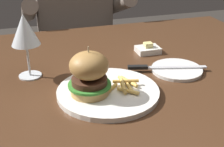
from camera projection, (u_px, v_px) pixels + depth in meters
dining_table at (94, 98)px, 0.96m from camera, size 1.40×0.93×0.74m
main_plate at (108, 92)px, 0.82m from camera, size 0.27×0.27×0.01m
burger_sandwich at (89, 73)px, 0.77m from camera, size 0.11×0.11×0.13m
fries_pile at (124, 85)px, 0.82m from camera, size 0.11×0.11×0.02m
wine_glass at (25, 31)px, 0.86m from camera, size 0.08×0.08×0.19m
bread_plate at (177, 70)px, 0.95m from camera, size 0.15×0.15×0.01m
table_knife at (160, 67)px, 0.94m from camera, size 0.24×0.08×0.01m
butter_dish at (148, 49)px, 1.08m from camera, size 0.08×0.06×0.04m
diner_person at (75, 44)px, 1.66m from camera, size 0.51×0.36×1.18m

